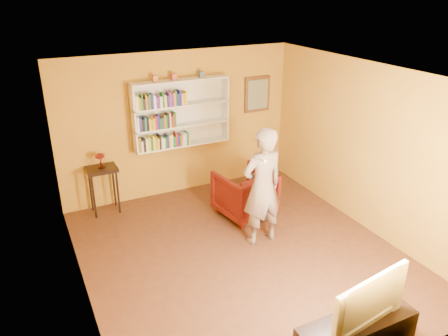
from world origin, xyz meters
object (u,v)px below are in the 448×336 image
(bookshelf, at_px, (180,113))
(ruby_lustre, at_px, (100,158))
(console_table, at_px, (102,176))
(television, at_px, (362,297))
(armchair, at_px, (245,193))
(person, at_px, (262,187))

(bookshelf, height_order, ruby_lustre, bookshelf)
(console_table, distance_m, television, 4.82)
(console_table, height_order, ruby_lustre, ruby_lustre)
(ruby_lustre, distance_m, armchair, 2.56)
(bookshelf, relative_size, television, 1.69)
(console_table, distance_m, person, 2.87)
(bookshelf, distance_m, person, 2.34)
(bookshelf, bearing_deg, ruby_lustre, -174.08)
(armchair, xyz_separation_m, person, (-0.19, -0.88, 0.53))
(console_table, bearing_deg, ruby_lustre, 104.04)
(armchair, bearing_deg, console_table, -37.23)
(armchair, relative_size, person, 0.48)
(armchair, bearing_deg, person, 68.96)
(console_table, xyz_separation_m, television, (1.74, -4.50, 0.09))
(armchair, xyz_separation_m, television, (-0.45, -3.33, 0.39))
(ruby_lustre, height_order, television, ruby_lustre)
(armchair, bearing_deg, television, 73.25)
(console_table, xyz_separation_m, person, (2.00, -2.04, 0.24))
(ruby_lustre, relative_size, person, 0.14)
(bookshelf, xyz_separation_m, television, (0.20, -4.66, -0.80))
(bookshelf, distance_m, armchair, 1.89)
(bookshelf, relative_size, console_table, 2.12)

